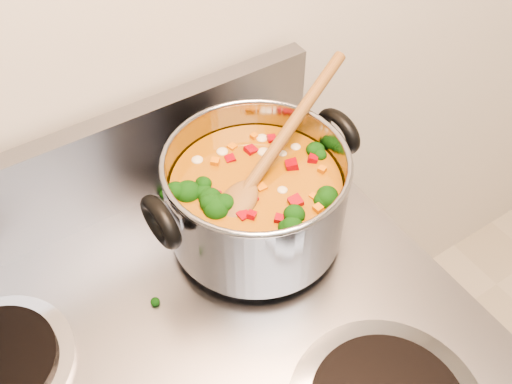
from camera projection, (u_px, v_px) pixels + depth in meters
stockpot at (256, 197)px, 0.76m from camera, size 0.30×0.24×0.15m
wooden_spoon at (265, 163)px, 0.74m from camera, size 0.29×0.15×0.10m
cooktop_crumbs at (341, 318)px, 0.72m from camera, size 0.16×0.09×0.01m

